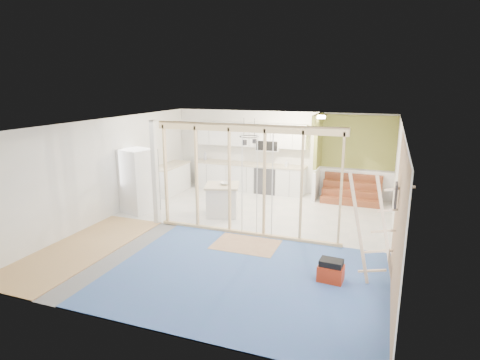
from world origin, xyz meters
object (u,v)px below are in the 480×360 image
(toolbox, at_px, (331,271))
(ladder, at_px, (375,231))
(island, at_px, (222,200))
(fridge, at_px, (138,181))

(toolbox, xyz_separation_m, ladder, (0.69, 0.12, 0.81))
(island, relative_size, toolbox, 2.36)
(toolbox, bearing_deg, ladder, 14.45)
(island, relative_size, ladder, 0.55)
(island, bearing_deg, toolbox, -57.62)
(fridge, xyz_separation_m, ladder, (6.18, -2.08, 0.14))
(fridge, distance_m, island, 2.35)
(island, bearing_deg, ladder, -51.06)
(toolbox, bearing_deg, island, 144.41)
(toolbox, relative_size, ladder, 0.24)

